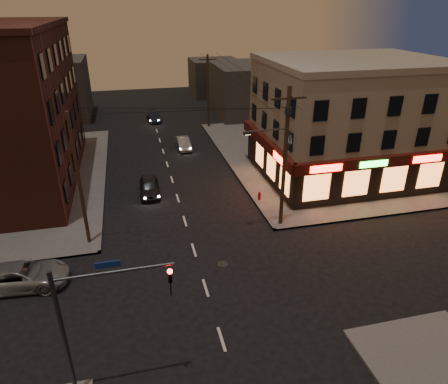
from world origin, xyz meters
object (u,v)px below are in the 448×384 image
object	(u,v)px
sedan_near	(149,187)
fire_hydrant	(259,195)
suv_cross	(21,276)
sedan_far	(154,117)
sedan_mid	(183,143)

from	to	relation	value
sedan_near	fire_hydrant	bearing A→B (deg)	-20.41
suv_cross	sedan_far	size ratio (longest dim) A/B	1.24
suv_cross	sedan_mid	xyz separation A→B (m)	(12.58, 21.70, -0.09)
sedan_near	fire_hydrant	world-z (taller)	sedan_near
sedan_near	sedan_far	world-z (taller)	sedan_near
sedan_near	fire_hydrant	size ratio (longest dim) A/B	5.71
sedan_near	fire_hydrant	xyz separation A→B (m)	(8.71, -3.51, -0.16)
suv_cross	sedan_near	distance (m)	13.36
sedan_far	fire_hydrant	bearing A→B (deg)	-79.66
suv_cross	sedan_far	distance (m)	35.57
sedan_far	fire_hydrant	size ratio (longest dim) A/B	5.87
sedan_mid	sedan_far	world-z (taller)	sedan_mid
suv_cross	sedan_near	xyz separation A→B (m)	(8.04, 10.67, -0.03)
fire_hydrant	sedan_mid	bearing A→B (deg)	106.01
suv_cross	fire_hydrant	distance (m)	18.22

